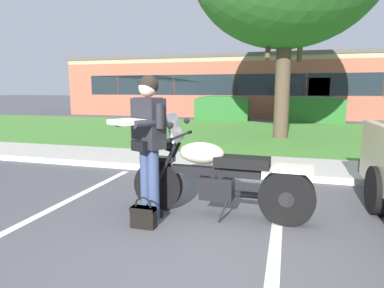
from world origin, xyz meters
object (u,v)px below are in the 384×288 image
object	(u,v)px
hedge_center_left	(312,109)
motorcycle	(225,178)
hedge_left	(222,108)
brick_building	(246,86)
handbag	(143,215)
rider_person	(147,136)

from	to	relation	value
hedge_center_left	motorcycle	bearing A→B (deg)	-98.12
hedge_left	brick_building	world-z (taller)	brick_building
handbag	brick_building	size ratio (longest dim) A/B	0.02
brick_building	hedge_center_left	bearing A→B (deg)	-57.66
motorcycle	brick_building	bearing A→B (deg)	96.28
motorcycle	brick_building	world-z (taller)	brick_building
hedge_center_left	brick_building	world-z (taller)	brick_building
motorcycle	hedge_left	xyz separation A→B (m)	(-2.38, 12.12, 0.16)
rider_person	handbag	distance (m)	0.91
handbag	brick_building	distance (m)	18.66
rider_person	brick_building	bearing A→B (deg)	93.45
hedge_left	hedge_center_left	world-z (taller)	same
rider_person	motorcycle	bearing A→B (deg)	18.12
hedge_left	handbag	bearing A→B (deg)	-82.99
handbag	hedge_left	xyz separation A→B (m)	(-1.56, 12.70, 0.51)
hedge_center_left	brick_building	bearing A→B (deg)	122.34
handbag	rider_person	bearing A→B (deg)	101.36
brick_building	hedge_left	bearing A→B (deg)	-93.94
motorcycle	hedge_left	distance (m)	12.35
handbag	hedge_center_left	distance (m)	12.96
hedge_center_left	brick_building	distance (m)	7.02
handbag	hedge_left	world-z (taller)	hedge_left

